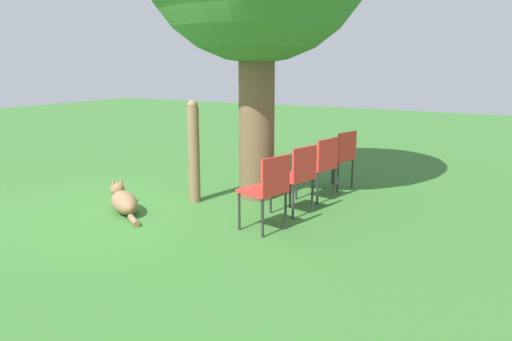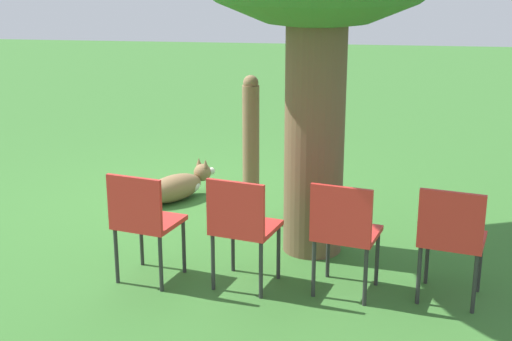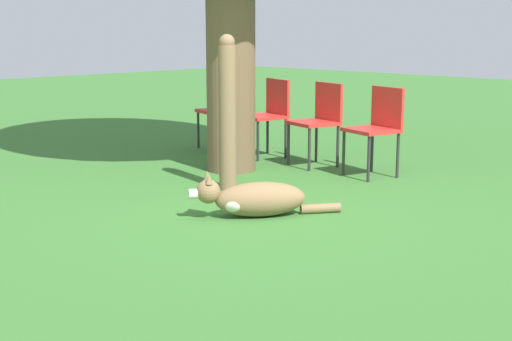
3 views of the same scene
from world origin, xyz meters
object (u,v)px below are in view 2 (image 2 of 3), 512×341
object	(u,v)px
dog	(178,187)
red_chair_1	(242,223)
fence_post	(251,149)
red_chair_3	(452,235)
red_chair_0	(144,218)
red_chair_2	(344,229)

from	to	relation	value
dog	red_chair_1	world-z (taller)	red_chair_1
fence_post	red_chair_3	world-z (taller)	fence_post
fence_post	red_chair_0	size ratio (longest dim) A/B	1.59
dog	red_chair_2	xyz separation A→B (m)	(1.96, 1.72, 0.38)
red_chair_3	dog	bearing A→B (deg)	65.49
red_chair_2	red_chair_0	bearing A→B (deg)	103.34
dog	red_chair_2	bearing A→B (deg)	-104.54
dog	red_chair_3	distance (m)	3.18
fence_post	dog	bearing A→B (deg)	-121.32
red_chair_0	red_chair_1	world-z (taller)	same
fence_post	red_chair_2	distance (m)	1.72
fence_post	red_chair_3	xyz separation A→B (m)	(1.47, 1.63, -0.18)
red_chair_0	red_chair_2	xyz separation A→B (m)	(0.02, 1.48, 0.00)
red_chair_0	red_chair_1	bearing A→B (deg)	-76.66
red_chair_1	red_chair_2	bearing A→B (deg)	-76.66
red_chair_2	fence_post	bearing A→B (deg)	45.61
dog	red_chair_0	bearing A→B (deg)	-138.82
red_chair_3	red_chair_1	bearing A→B (deg)	103.34
red_chair_2	red_chair_3	bearing A→B (deg)	-76.66
red_chair_1	dog	bearing A→B (deg)	40.84
fence_post	red_chair_2	size ratio (longest dim) A/B	1.59
red_chair_0	red_chair_1	xyz separation A→B (m)	(0.01, 0.74, 0.00)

